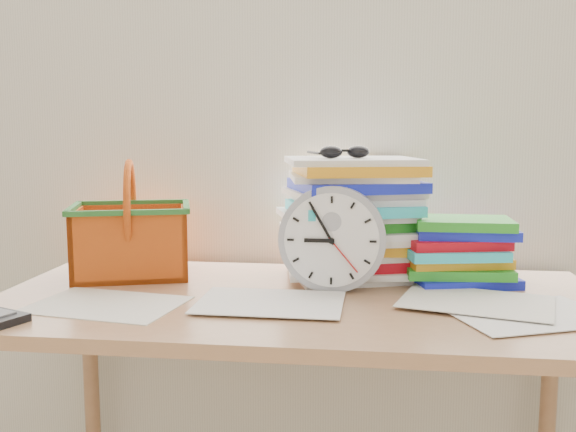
# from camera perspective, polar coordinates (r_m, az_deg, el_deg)

# --- Properties ---
(curtain) EXTENTS (2.40, 0.01, 2.50)m
(curtain) POSITION_cam_1_polar(r_m,az_deg,el_deg) (1.82, 2.29, 13.02)
(curtain) COLOR silver
(curtain) RESTS_ON room_shell
(desk) EXTENTS (1.40, 0.70, 0.75)m
(desk) POSITION_cam_1_polar(r_m,az_deg,el_deg) (1.51, 0.88, -9.91)
(desk) COLOR #A2724C
(desk) RESTS_ON ground
(paper_stack) EXTENTS (0.41, 0.37, 0.31)m
(paper_stack) POSITION_cam_1_polar(r_m,az_deg,el_deg) (1.66, 5.62, -0.18)
(paper_stack) COLOR white
(paper_stack) RESTS_ON desk
(clock) EXTENTS (0.25, 0.05, 0.25)m
(clock) POSITION_cam_1_polar(r_m,az_deg,el_deg) (1.52, 3.95, -2.01)
(clock) COLOR #9FA2AC
(clock) RESTS_ON desk
(sunglasses) EXTENTS (0.18, 0.16, 0.04)m
(sunglasses) POSITION_cam_1_polar(r_m,az_deg,el_deg) (1.59, 5.05, 5.70)
(sunglasses) COLOR black
(sunglasses) RESTS_ON paper_stack
(book_stack) EXTENTS (0.30, 0.24, 0.16)m
(book_stack) POSITION_cam_1_polar(r_m,az_deg,el_deg) (1.65, 14.82, -3.01)
(book_stack) COLOR white
(book_stack) RESTS_ON desk
(basket) EXTENTS (0.35, 0.31, 0.30)m
(basket) POSITION_cam_1_polar(r_m,az_deg,el_deg) (1.72, -13.80, -0.30)
(basket) COLOR #E25C16
(basket) RESTS_ON desk
(scattered_papers) EXTENTS (1.26, 0.42, 0.02)m
(scattered_papers) POSITION_cam_1_polar(r_m,az_deg,el_deg) (1.48, 0.89, -6.93)
(scattered_papers) COLOR white
(scattered_papers) RESTS_ON desk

